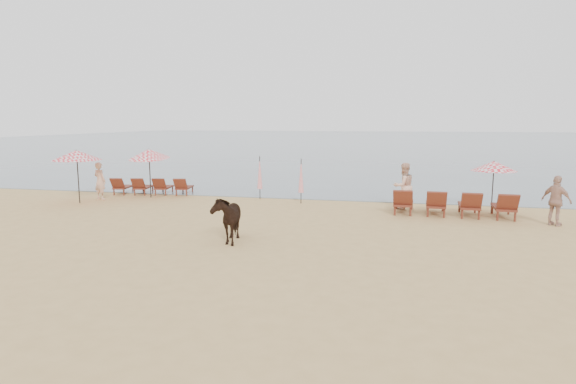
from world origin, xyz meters
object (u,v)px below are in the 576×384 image
lounger_cluster_left (152,186)px  cow (227,218)px  umbrella_closed_right (301,176)px  umbrella_open_right (494,166)px  beachgoer_right_a (404,186)px  umbrella_closed_left (260,173)px  umbrella_open_left_b (149,154)px  beachgoer_left (100,181)px  umbrella_open_left_a (77,155)px  beachgoer_right_b (556,201)px  lounger_cluster_right (453,204)px

lounger_cluster_left → cow: (6.84, -8.06, 0.32)m
umbrella_closed_right → cow: (-0.87, -7.16, -0.50)m
lounger_cluster_left → umbrella_open_right: bearing=-15.0°
umbrella_open_right → beachgoer_right_a: 3.54m
umbrella_closed_left → cow: (1.23, -7.87, -0.51)m
lounger_cluster_left → umbrella_open_left_b: umbrella_open_left_b is taller
lounger_cluster_left → umbrella_closed_right: size_ratio=1.98×
beachgoer_left → umbrella_closed_right: bearing=-158.8°
umbrella_closed_left → beachgoer_right_a: (6.51, -1.13, -0.27)m
beachgoer_right_a → umbrella_open_left_a: bearing=-25.1°
umbrella_closed_right → beachgoer_right_b: size_ratio=1.13×
umbrella_open_left_b → umbrella_open_right: size_ratio=1.15×
umbrella_open_right → beachgoer_left: size_ratio=1.20×
lounger_cluster_left → umbrella_open_right: 15.67m
umbrella_open_left_a → umbrella_closed_left: umbrella_open_left_a is taller
umbrella_closed_left → beachgoer_right_b: (11.66, -3.25, -0.35)m
lounger_cluster_right → beachgoer_right_b: size_ratio=2.55×
umbrella_open_left_a → beachgoer_right_b: bearing=-4.3°
umbrella_closed_left → beachgoer_right_a: 6.61m
lounger_cluster_left → beachgoer_right_a: beachgoer_right_a is taller
umbrella_closed_left → cow: umbrella_closed_left is taller
umbrella_open_right → lounger_cluster_left: bearing=179.8°
umbrella_open_left_b → beachgoer_right_a: (11.73, -0.43, -1.13)m
umbrella_closed_right → cow: bearing=-96.9°
umbrella_open_left_b → lounger_cluster_left: bearing=96.0°
umbrella_open_right → beachgoer_left: bearing=-173.4°
umbrella_closed_right → beachgoer_right_b: umbrella_closed_right is taller
cow → beachgoer_right_b: (10.43, 4.62, 0.15)m
beachgoer_right_b → lounger_cluster_left: bearing=33.3°
umbrella_open_right → umbrella_open_left_a: bearing=-169.8°
umbrella_open_left_b → beachgoer_left: umbrella_open_left_b is taller
umbrella_open_left_a → beachgoer_left: (0.33, 1.09, -1.26)m
lounger_cluster_left → cow: cow is taller
umbrella_open_left_a → umbrella_closed_left: bearing=17.3°
umbrella_open_left_b → cow: size_ratio=1.40×
beachgoer_left → beachgoer_right_a: 13.75m
umbrella_closed_right → cow: size_ratio=1.15×
lounger_cluster_right → cow: 9.05m
umbrella_open_left_a → umbrella_open_right: 17.55m
lounger_cluster_left → beachgoer_left: size_ratio=2.27×
umbrella_open_right → lounger_cluster_right: bearing=-143.3°
lounger_cluster_left → cow: 10.58m
lounger_cluster_right → umbrella_open_left_b: (-13.57, 1.58, 1.60)m
umbrella_open_left_b → umbrella_closed_right: (7.32, -0.02, -0.86)m
lounger_cluster_left → beachgoer_right_a: (12.12, -1.32, 0.55)m
umbrella_open_left_b → beachgoer_right_a: 11.80m
umbrella_closed_right → beachgoer_right_a: size_ratio=1.04×
umbrella_open_left_b → cow: umbrella_open_left_b is taller
umbrella_closed_right → beachgoer_left: umbrella_closed_right is taller
cow → lounger_cluster_left: bearing=116.9°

